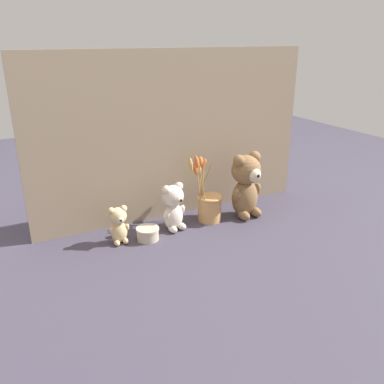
{
  "coord_description": "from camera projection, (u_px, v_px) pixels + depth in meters",
  "views": [
    {
      "loc": [
        -0.69,
        -1.32,
        0.73
      ],
      "look_at": [
        0.0,
        0.02,
        0.15
      ],
      "focal_mm": 38.0,
      "sensor_mm": 36.0,
      "label": 1
    }
  ],
  "objects": [
    {
      "name": "flower_vase",
      "position": [
        209.0,
        203.0,
        1.69
      ],
      "size": [
        0.15,
        0.13,
        0.3
      ],
      "color": "tan",
      "rests_on": "ground"
    },
    {
      "name": "decorative_tin_tall",
      "position": [
        148.0,
        234.0,
        1.55
      ],
      "size": [
        0.09,
        0.09,
        0.05
      ],
      "color": "beige",
      "rests_on": "ground"
    },
    {
      "name": "teddy_bear_medium",
      "position": [
        173.0,
        206.0,
        1.6
      ],
      "size": [
        0.11,
        0.1,
        0.19
      ],
      "color": "beige",
      "rests_on": "ground"
    },
    {
      "name": "backdrop_wall",
      "position": [
        176.0,
        136.0,
        1.67
      ],
      "size": [
        1.21,
        0.02,
        0.69
      ],
      "color": "gray",
      "rests_on": "ground"
    },
    {
      "name": "ground_plane",
      "position": [
        194.0,
        228.0,
        1.65
      ],
      "size": [
        4.0,
        4.0,
        0.0
      ],
      "primitive_type": "plane",
      "color": "#3D3847"
    },
    {
      "name": "teddy_bear_small",
      "position": [
        119.0,
        224.0,
        1.51
      ],
      "size": [
        0.08,
        0.07,
        0.15
      ],
      "color": "#DBBC84",
      "rests_on": "ground"
    },
    {
      "name": "teddy_bear_large",
      "position": [
        246.0,
        184.0,
        1.71
      ],
      "size": [
        0.15,
        0.14,
        0.28
      ],
      "color": "olive",
      "rests_on": "ground"
    }
  ]
}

